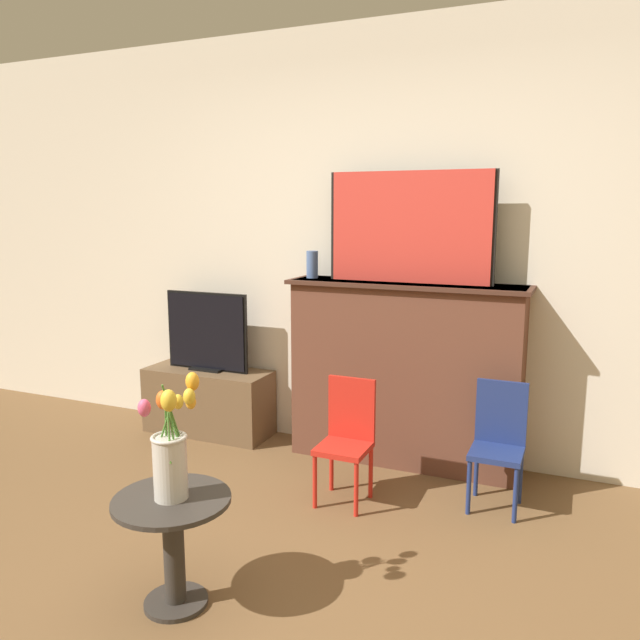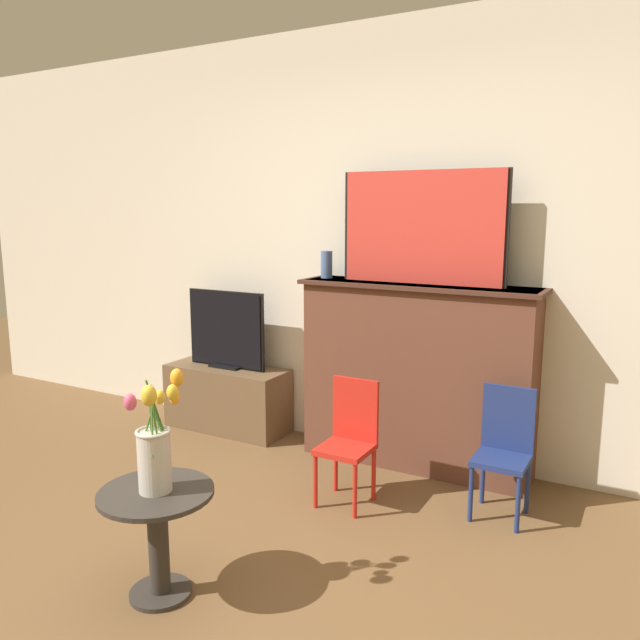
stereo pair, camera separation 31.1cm
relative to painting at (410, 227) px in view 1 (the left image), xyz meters
The scene contains 10 objects.
wall_back 0.26m from the painting, 131.62° to the left, with size 8.00×0.06×2.70m.
fireplace_mantel 0.88m from the painting, 146.79° to the right, with size 1.46×0.35×1.14m.
painting is the anchor object (origin of this frame).
mantel_candle 0.67m from the painting, behind, with size 0.07×0.07×0.17m.
tv_stand 1.88m from the painting, behind, with size 0.90×0.35×0.46m.
tv_monitor 1.60m from the painting, behind, with size 0.63×0.12×0.55m.
chair_red 1.27m from the painting, 103.26° to the right, with size 0.27×0.27×0.67m.
chair_blue 1.31m from the painting, 31.34° to the right, with size 0.27×0.27×0.67m.
side_table 2.17m from the painting, 104.19° to the right, with size 0.46×0.46×0.46m.
vase_tulips 2.00m from the painting, 104.02° to the right, with size 0.21×0.22×0.49m.
Camera 1 is at (1.14, -1.68, 1.57)m, focal length 35.00 mm.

